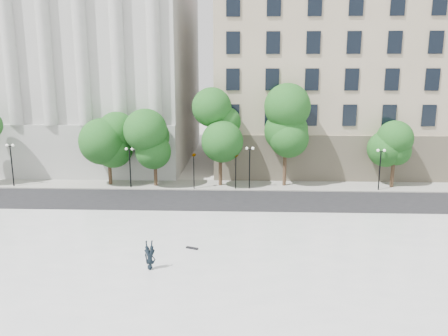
{
  "coord_description": "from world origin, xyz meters",
  "views": [
    {
      "loc": [
        4.88,
        -19.42,
        11.24
      ],
      "look_at": [
        3.72,
        10.0,
        4.89
      ],
      "focal_mm": 35.0,
      "sensor_mm": 36.0,
      "label": 1
    }
  ],
  "objects_px": {
    "traffic_light_west": "(194,153)",
    "skateboard": "(192,248)",
    "traffic_light_east": "(236,153)",
    "person_lying": "(150,265)"
  },
  "relations": [
    {
      "from": "traffic_light_west",
      "to": "person_lying",
      "type": "bearing_deg",
      "value": -91.34
    },
    {
      "from": "person_lying",
      "to": "skateboard",
      "type": "distance_m",
      "value": 3.67
    },
    {
      "from": "traffic_light_west",
      "to": "person_lying",
      "type": "xyz_separation_m",
      "value": [
        -0.44,
        -19.03,
        -3.0
      ]
    },
    {
      "from": "traffic_light_east",
      "to": "traffic_light_west",
      "type": "bearing_deg",
      "value": 180.0
    },
    {
      "from": "traffic_light_east",
      "to": "person_lying",
      "type": "bearing_deg",
      "value": -103.49
    },
    {
      "from": "traffic_light_west",
      "to": "skateboard",
      "type": "height_order",
      "value": "traffic_light_west"
    },
    {
      "from": "traffic_light_east",
      "to": "skateboard",
      "type": "bearing_deg",
      "value": -99.07
    },
    {
      "from": "traffic_light_east",
      "to": "person_lying",
      "type": "height_order",
      "value": "traffic_light_east"
    },
    {
      "from": "traffic_light_west",
      "to": "skateboard",
      "type": "xyz_separation_m",
      "value": [
        1.57,
        -15.98,
        -3.19
      ]
    },
    {
      "from": "person_lying",
      "to": "skateboard",
      "type": "xyz_separation_m",
      "value": [
        2.02,
        3.06,
        -0.19
      ]
    }
  ]
}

